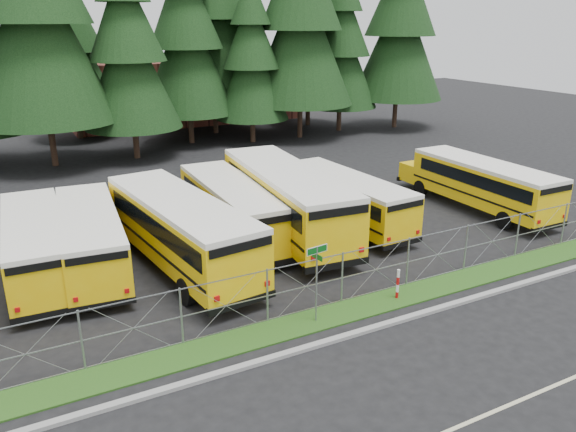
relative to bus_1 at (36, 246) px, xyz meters
The scene contains 25 objects.
ground 12.51m from the bus_1, 32.08° to the right, with size 120.00×120.00×0.00m, color black.
curb 14.39m from the bus_1, 42.64° to the right, with size 50.00×0.25×0.12m, color gray.
grass_verge 13.49m from the bus_1, 38.24° to the right, with size 50.00×1.40×0.06m, color #1A4714.
road_lane_line 18.06m from the bus_1, 54.18° to the right, with size 50.00×0.12×0.01m, color beige.
chainlink_fence 13.01m from the bus_1, 35.82° to the right, with size 44.00×0.10×2.00m, color gray, non-canonical shape.
brick_building 37.30m from the bus_1, 63.64° to the left, with size 22.00×10.00×6.00m, color brown.
bus_1 is the anchor object (origin of this frame).
bus_2 2.06m from the bus_1, ahead, with size 2.32×9.83×2.58m, color #F7BA07, non-canonical shape.
bus_3 5.55m from the bus_1, 17.29° to the right, with size 2.74×11.59×3.04m, color #F7BA07, non-canonical shape.
bus_4 8.50m from the bus_1, ahead, with size 2.46×10.42×2.73m, color #F7BA07, non-canonical shape.
bus_5 10.96m from the bus_1, ahead, with size 2.92×12.37×3.24m, color #F7BA07, non-canonical shape.
bus_6 14.13m from the bus_1, ahead, with size 2.31×9.79×2.57m, color #F7BA07, non-canonical shape.
bus_east 21.97m from the bus_1, ahead, with size 2.42×10.25×2.69m, color #F7BA07, non-canonical shape.
street_sign 11.61m from the bus_1, 46.24° to the right, with size 0.83×0.55×2.81m.
striped_bollard 14.24m from the bus_1, 35.93° to the right, with size 0.11×0.11×1.20m, color #B20C0C.
conifer_3 21.26m from the bus_1, 81.88° to the left, with size 9.52×9.52×21.05m, color black, non-canonical shape.
conifer_4 21.37m from the bus_1, 65.67° to the left, with size 7.00×7.00×15.49m, color black, non-canonical shape.
conifer_5 26.77m from the bus_1, 57.83° to the left, with size 7.59×7.59×16.79m, color black, non-canonical shape.
conifer_6 27.56m from the bus_1, 47.03° to the left, with size 6.03×6.03×13.33m, color black, non-canonical shape.
conifer_7 31.42m from the bus_1, 40.72° to the left, with size 8.93×8.93×19.75m, color black, non-canonical shape.
conifer_8 35.14m from the bus_1, 36.97° to the left, with size 6.70×6.70×14.82m, color black, non-canonical shape.
conifer_9 39.48m from the bus_1, 30.69° to the left, with size 8.35×8.35×18.47m, color black, non-canonical shape.
conifer_11 29.51m from the bus_1, 78.37° to the left, with size 7.26×7.26×16.07m, color black, non-canonical shape.
conifer_12 31.75m from the bus_1, 55.63° to the left, with size 9.76×9.76×21.59m, color black, non-canonical shape.
conifer_13 36.69m from the bus_1, 42.89° to the left, with size 6.85×6.85×15.15m, color black, non-canonical shape.
Camera 1 is at (-11.29, -16.33, 9.86)m, focal length 35.00 mm.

